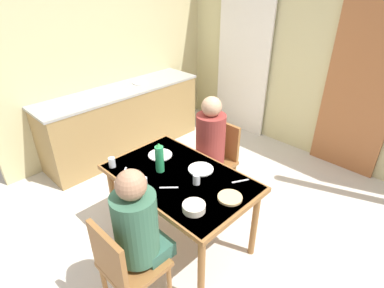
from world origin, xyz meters
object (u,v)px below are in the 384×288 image
(kitchen_counter, at_px, (124,120))
(person_near_diner, at_px, (138,225))
(chair_near_diner, at_px, (125,266))
(serving_bowl_center, at_px, (194,207))
(dining_table, at_px, (180,183))
(person_far_diner, at_px, (210,138))
(water_bottle_green_near, at_px, (160,158))
(chair_far_diner, at_px, (217,157))

(kitchen_counter, relative_size, person_near_diner, 2.94)
(chair_near_diner, relative_size, serving_bowl_center, 5.12)
(dining_table, height_order, person_far_diner, person_far_diner)
(water_bottle_green_near, bearing_deg, chair_far_diner, 92.79)
(serving_bowl_center, bearing_deg, chair_near_diner, -104.22)
(dining_table, distance_m, person_near_diner, 0.68)
(dining_table, height_order, chair_far_diner, chair_far_diner)
(chair_near_diner, bearing_deg, chair_far_diner, 107.12)
(dining_table, xyz_separation_m, chair_far_diner, (-0.22, 0.76, -0.16))
(chair_near_diner, xyz_separation_m, serving_bowl_center, (0.14, 0.54, 0.27))
(person_near_diner, height_order, person_far_diner, same)
(water_bottle_green_near, relative_size, serving_bowl_center, 1.61)
(water_bottle_green_near, bearing_deg, kitchen_counter, 156.76)
(dining_table, xyz_separation_m, person_far_diner, (-0.22, 0.62, 0.12))
(kitchen_counter, height_order, water_bottle_green_near, water_bottle_green_near)
(chair_near_diner, height_order, water_bottle_green_near, water_bottle_green_near)
(kitchen_counter, relative_size, chair_near_diner, 2.60)
(person_near_diner, bearing_deg, serving_bowl_center, 71.23)
(kitchen_counter, bearing_deg, dining_table, -19.38)
(person_near_diner, bearing_deg, kitchen_counter, 148.61)
(kitchen_counter, xyz_separation_m, water_bottle_green_near, (1.64, -0.70, 0.42))
(water_bottle_green_near, bearing_deg, serving_bowl_center, -15.55)
(person_near_diner, height_order, water_bottle_green_near, person_near_diner)
(kitchen_counter, height_order, person_near_diner, person_near_diner)
(dining_table, xyz_separation_m, person_near_diner, (0.25, -0.62, 0.12))
(chair_far_diner, height_order, person_near_diner, person_near_diner)
(water_bottle_green_near, bearing_deg, person_far_diner, 93.34)
(serving_bowl_center, bearing_deg, person_near_diner, -108.77)
(person_near_diner, relative_size, water_bottle_green_near, 2.81)
(chair_far_diner, bearing_deg, kitchen_counter, 4.34)
(serving_bowl_center, bearing_deg, chair_far_diner, 121.59)
(kitchen_counter, bearing_deg, chair_near_diner, -34.07)
(dining_table, relative_size, chair_far_diner, 1.48)
(kitchen_counter, height_order, chair_near_diner, kitchen_counter)
(dining_table, height_order, person_near_diner, person_near_diner)
(dining_table, height_order, serving_bowl_center, serving_bowl_center)
(chair_near_diner, bearing_deg, person_far_diner, 108.70)
(dining_table, bearing_deg, person_near_diner, -67.95)
(kitchen_counter, distance_m, dining_table, 1.93)
(dining_table, xyz_separation_m, water_bottle_green_near, (-0.18, -0.07, 0.21))
(chair_near_diner, bearing_deg, kitchen_counter, 145.93)
(chair_far_diner, xyz_separation_m, person_far_diner, (0.00, -0.14, 0.28))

